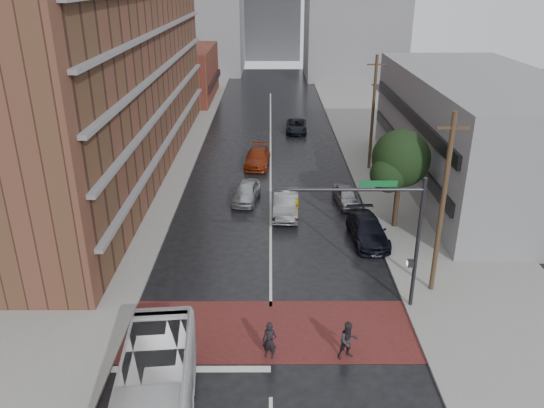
{
  "coord_description": "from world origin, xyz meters",
  "views": [
    {
      "loc": [
        0.0,
        -20.83,
        15.9
      ],
      "look_at": [
        0.08,
        8.0,
        3.5
      ],
      "focal_mm": 35.0,
      "sensor_mm": 36.0,
      "label": 1
    }
  ],
  "objects_px": {
    "car_parked_near": "(368,232)",
    "car_parked_far": "(346,196)",
    "car_travel_b": "(286,204)",
    "suv_travel": "(296,126)",
    "pedestrian_b": "(348,340)",
    "car_travel_a": "(246,192)",
    "pedestrian_a": "(270,341)",
    "car_travel_c": "(257,158)",
    "car_parked_mid": "(368,230)"
  },
  "relations": [
    {
      "from": "car_travel_a",
      "to": "car_travel_c",
      "type": "relative_size",
      "value": 0.85
    },
    {
      "from": "car_travel_a",
      "to": "car_parked_near",
      "type": "height_order",
      "value": "car_travel_a"
    },
    {
      "from": "pedestrian_a",
      "to": "car_travel_b",
      "type": "height_order",
      "value": "pedestrian_a"
    },
    {
      "from": "pedestrian_b",
      "to": "car_parked_far",
      "type": "distance_m",
      "value": 17.74
    },
    {
      "from": "car_parked_far",
      "to": "car_parked_near",
      "type": "bearing_deg",
      "value": -91.52
    },
    {
      "from": "car_travel_c",
      "to": "car_travel_b",
      "type": "bearing_deg",
      "value": -73.41
    },
    {
      "from": "car_parked_near",
      "to": "car_parked_far",
      "type": "bearing_deg",
      "value": 95.08
    },
    {
      "from": "pedestrian_b",
      "to": "car_parked_mid",
      "type": "relative_size",
      "value": 0.35
    },
    {
      "from": "car_travel_a",
      "to": "car_travel_c",
      "type": "height_order",
      "value": "car_travel_c"
    },
    {
      "from": "car_parked_near",
      "to": "car_parked_mid",
      "type": "distance_m",
      "value": 0.17
    },
    {
      "from": "car_travel_a",
      "to": "car_parked_far",
      "type": "relative_size",
      "value": 1.12
    },
    {
      "from": "pedestrian_a",
      "to": "car_parked_mid",
      "type": "distance_m",
      "value": 13.2
    },
    {
      "from": "car_travel_a",
      "to": "pedestrian_a",
      "type": "bearing_deg",
      "value": -75.76
    },
    {
      "from": "pedestrian_b",
      "to": "car_parked_far",
      "type": "bearing_deg",
      "value": 67.77
    },
    {
      "from": "car_travel_a",
      "to": "suv_travel",
      "type": "xyz_separation_m",
      "value": [
        4.73,
        19.7,
        -0.07
      ]
    },
    {
      "from": "pedestrian_b",
      "to": "car_parked_mid",
      "type": "xyz_separation_m",
      "value": [
        2.82,
        11.57,
        -0.17
      ]
    },
    {
      "from": "pedestrian_a",
      "to": "suv_travel",
      "type": "distance_m",
      "value": 38.06
    },
    {
      "from": "pedestrian_b",
      "to": "car_travel_a",
      "type": "bearing_deg",
      "value": 91.38
    },
    {
      "from": "car_travel_c",
      "to": "car_parked_mid",
      "type": "height_order",
      "value": "car_parked_mid"
    },
    {
      "from": "car_travel_a",
      "to": "car_parked_mid",
      "type": "distance_m",
      "value": 10.55
    },
    {
      "from": "suv_travel",
      "to": "car_parked_far",
      "type": "xyz_separation_m",
      "value": [
        2.86,
        -20.34,
        -0.01
      ]
    },
    {
      "from": "car_parked_near",
      "to": "car_parked_far",
      "type": "relative_size",
      "value": 1.06
    },
    {
      "from": "pedestrian_b",
      "to": "car_parked_mid",
      "type": "height_order",
      "value": "pedestrian_b"
    },
    {
      "from": "car_parked_near",
      "to": "car_parked_far",
      "type": "height_order",
      "value": "car_parked_near"
    },
    {
      "from": "pedestrian_b",
      "to": "car_parked_near",
      "type": "xyz_separation_m",
      "value": [
        2.82,
        11.42,
        -0.25
      ]
    },
    {
      "from": "car_travel_a",
      "to": "car_travel_b",
      "type": "xyz_separation_m",
      "value": [
        2.98,
        -2.47,
        0.09
      ]
    },
    {
      "from": "car_travel_c",
      "to": "car_parked_far",
      "type": "height_order",
      "value": "car_travel_c"
    },
    {
      "from": "car_travel_b",
      "to": "car_parked_near",
      "type": "height_order",
      "value": "car_travel_b"
    },
    {
      "from": "car_parked_near",
      "to": "car_parked_far",
      "type": "xyz_separation_m",
      "value": [
        -0.57,
        6.18,
        -0.02
      ]
    },
    {
      "from": "pedestrian_b",
      "to": "car_travel_b",
      "type": "xyz_separation_m",
      "value": [
        -2.37,
        15.78,
        -0.1
      ]
    },
    {
      "from": "pedestrian_a",
      "to": "suv_travel",
      "type": "bearing_deg",
      "value": 103.63
    },
    {
      "from": "pedestrian_a",
      "to": "car_travel_b",
      "type": "bearing_deg",
      "value": 103.82
    },
    {
      "from": "pedestrian_b",
      "to": "car_parked_near",
      "type": "relative_size",
      "value": 0.45
    },
    {
      "from": "car_travel_a",
      "to": "car_parked_near",
      "type": "relative_size",
      "value": 1.05
    },
    {
      "from": "pedestrian_b",
      "to": "suv_travel",
      "type": "xyz_separation_m",
      "value": [
        -0.62,
        37.94,
        -0.26
      ]
    },
    {
      "from": "pedestrian_b",
      "to": "car_travel_b",
      "type": "bearing_deg",
      "value": 83.58
    },
    {
      "from": "car_travel_c",
      "to": "car_travel_a",
      "type": "bearing_deg",
      "value": -90.05
    },
    {
      "from": "pedestrian_a",
      "to": "pedestrian_b",
      "type": "bearing_deg",
      "value": 18.02
    },
    {
      "from": "car_travel_b",
      "to": "suv_travel",
      "type": "height_order",
      "value": "car_travel_b"
    },
    {
      "from": "suv_travel",
      "to": "car_parked_mid",
      "type": "distance_m",
      "value": 26.6
    },
    {
      "from": "car_parked_far",
      "to": "car_parked_mid",
      "type": "bearing_deg",
      "value": -91.38
    },
    {
      "from": "pedestrian_b",
      "to": "car_travel_c",
      "type": "distance_m",
      "value": 27.02
    },
    {
      "from": "car_travel_b",
      "to": "suv_travel",
      "type": "distance_m",
      "value": 22.24
    },
    {
      "from": "car_travel_a",
      "to": "car_travel_b",
      "type": "bearing_deg",
      "value": -31.1
    },
    {
      "from": "car_parked_near",
      "to": "car_parked_mid",
      "type": "relative_size",
      "value": 0.79
    },
    {
      "from": "suv_travel",
      "to": "car_parked_near",
      "type": "distance_m",
      "value": 26.75
    },
    {
      "from": "car_travel_b",
      "to": "car_travel_c",
      "type": "bearing_deg",
      "value": 104.59
    },
    {
      "from": "pedestrian_b",
      "to": "car_parked_mid",
      "type": "bearing_deg",
      "value": 61.34
    },
    {
      "from": "pedestrian_b",
      "to": "pedestrian_a",
      "type": "bearing_deg",
      "value": 165.04
    },
    {
      "from": "car_travel_a",
      "to": "car_travel_c",
      "type": "bearing_deg",
      "value": 93.91
    }
  ]
}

